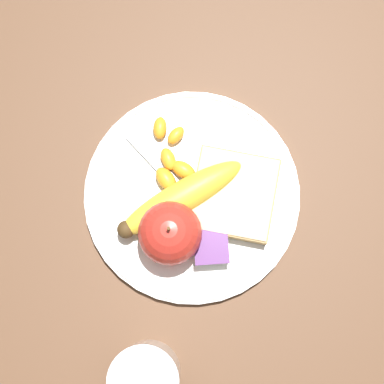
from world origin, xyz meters
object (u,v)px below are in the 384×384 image
(juice_glass, at_px, (146,376))
(bread_slice, at_px, (233,195))
(banana, at_px, (180,199))
(jam_packet, at_px, (211,244))
(fork, at_px, (183,192))
(plate, at_px, (192,196))
(apple, at_px, (170,233))

(juice_glass, distance_m, bread_slice, 0.23)
(banana, relative_size, jam_packet, 3.32)
(fork, relative_size, jam_packet, 2.86)
(juice_glass, relative_size, banana, 0.62)
(juice_glass, bearing_deg, fork, 165.50)
(banana, bearing_deg, juice_glass, -13.95)
(plate, bearing_deg, fork, -109.43)
(plate, relative_size, bread_slice, 2.11)
(juice_glass, height_order, banana, juice_glass)
(apple, relative_size, banana, 0.51)
(plate, distance_m, bread_slice, 0.05)
(juice_glass, distance_m, banana, 0.20)
(plate, xyz_separation_m, fork, (-0.00, -0.01, 0.01))
(plate, xyz_separation_m, apple, (0.05, -0.03, 0.04))
(banana, relative_size, fork, 1.16)
(jam_packet, bearing_deg, juice_glass, -29.96)
(fork, bearing_deg, banana, -63.11)
(banana, bearing_deg, apple, -17.86)
(juice_glass, xyz_separation_m, jam_packet, (-0.14, 0.08, -0.02))
(bread_slice, distance_m, jam_packet, 0.07)
(banana, bearing_deg, jam_packet, 30.91)
(juice_glass, distance_m, jam_packet, 0.17)
(plate, relative_size, jam_packet, 5.35)
(juice_glass, relative_size, jam_packet, 2.07)
(bread_slice, bearing_deg, juice_glass, -29.61)
(apple, bearing_deg, banana, 162.14)
(apple, relative_size, jam_packet, 1.69)
(plate, distance_m, jam_packet, 0.07)
(plate, bearing_deg, banana, -65.05)
(plate, height_order, bread_slice, bread_slice)
(bread_slice, bearing_deg, jam_packet, -28.74)
(banana, relative_size, bread_slice, 1.31)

